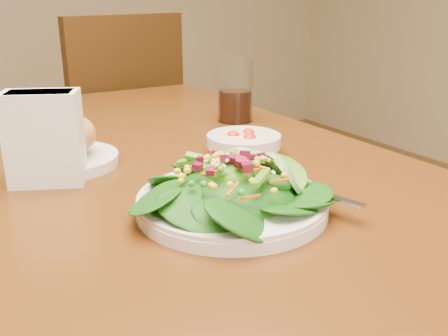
# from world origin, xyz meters

# --- Properties ---
(dining_table) EXTENTS (0.90, 1.40, 0.75)m
(dining_table) POSITION_xyz_m (0.00, 0.00, 0.65)
(dining_table) COLOR #42240B
(dining_table) RESTS_ON ground_plane
(chair_far) EXTENTS (0.53, 0.54, 0.97)m
(chair_far) POSITION_xyz_m (0.26, 0.92, 0.51)
(chair_far) COLOR black
(chair_far) RESTS_ON ground_plane
(salad_plate) EXTENTS (0.26, 0.26, 0.07)m
(salad_plate) POSITION_xyz_m (0.06, -0.22, 0.78)
(salad_plate) COLOR silver
(salad_plate) RESTS_ON dining_table
(bread_plate) EXTENTS (0.18, 0.18, 0.09)m
(bread_plate) POSITION_xyz_m (-0.09, 0.08, 0.79)
(bread_plate) COLOR silver
(bread_plate) RESTS_ON dining_table
(tomato_bowl) EXTENTS (0.13, 0.13, 0.04)m
(tomato_bowl) POSITION_xyz_m (0.20, -0.02, 0.77)
(tomato_bowl) COLOR silver
(tomato_bowl) RESTS_ON dining_table
(drinking_glass) EXTENTS (0.08, 0.08, 0.14)m
(drinking_glass) POSITION_xyz_m (0.32, 0.20, 0.81)
(drinking_glass) COLOR silver
(drinking_glass) RESTS_ON dining_table
(napkin_holder) EXTENTS (0.12, 0.10, 0.14)m
(napkin_holder) POSITION_xyz_m (-0.13, 0.01, 0.83)
(napkin_holder) COLOR white
(napkin_holder) RESTS_ON dining_table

